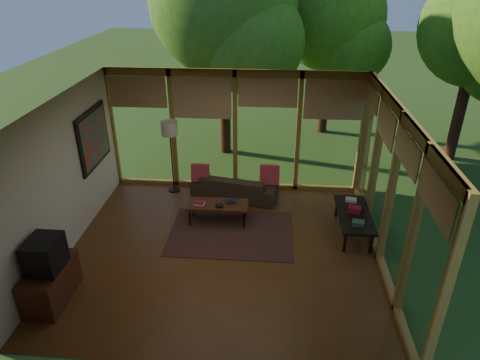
# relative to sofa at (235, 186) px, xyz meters

# --- Properties ---
(floor) EXTENTS (5.50, 5.50, 0.00)m
(floor) POSITION_rel_sofa_xyz_m (-0.04, -2.00, -0.27)
(floor) COLOR brown
(floor) RESTS_ON ground
(ceiling) EXTENTS (5.50, 5.50, 0.00)m
(ceiling) POSITION_rel_sofa_xyz_m (-0.04, -2.00, 2.43)
(ceiling) COLOR silver
(ceiling) RESTS_ON ground
(wall_left) EXTENTS (0.04, 5.00, 2.70)m
(wall_left) POSITION_rel_sofa_xyz_m (-2.79, -2.00, 1.08)
(wall_left) COLOR silver
(wall_left) RESTS_ON ground
(wall_front) EXTENTS (5.50, 0.04, 2.70)m
(wall_front) POSITION_rel_sofa_xyz_m (-0.04, -4.50, 1.08)
(wall_front) COLOR silver
(wall_front) RESTS_ON ground
(window_wall_back) EXTENTS (5.50, 0.12, 2.70)m
(window_wall_back) POSITION_rel_sofa_xyz_m (-0.04, 0.50, 1.08)
(window_wall_back) COLOR olive
(window_wall_back) RESTS_ON ground
(window_wall_right) EXTENTS (0.12, 5.00, 2.70)m
(window_wall_right) POSITION_rel_sofa_xyz_m (2.71, -2.00, 1.08)
(window_wall_right) COLOR olive
(window_wall_right) RESTS_ON ground
(tree_nw) EXTENTS (3.53, 3.53, 5.56)m
(tree_nw) POSITION_rel_sofa_xyz_m (-0.48, 2.58, 3.52)
(tree_nw) COLOR #3B2115
(tree_nw) RESTS_ON ground
(tree_ne) EXTENTS (2.93, 2.93, 4.76)m
(tree_ne) POSITION_rel_sofa_xyz_m (2.29, 4.40, 3.01)
(tree_ne) COLOR #3B2115
(tree_ne) RESTS_ON ground
(tree_far) EXTENTS (2.74, 2.74, 4.65)m
(tree_far) POSITION_rel_sofa_xyz_m (5.48, 2.55, 3.00)
(tree_far) COLOR #3B2115
(tree_far) RESTS_ON ground
(rug) EXTENTS (2.35, 1.66, 0.01)m
(rug) POSITION_rel_sofa_xyz_m (0.05, -1.43, -0.26)
(rug) COLOR brown
(rug) RESTS_ON floor
(sofa) EXTENTS (1.94, 1.05, 0.54)m
(sofa) POSITION_rel_sofa_xyz_m (0.00, 0.00, 0.00)
(sofa) COLOR #3D301E
(sofa) RESTS_ON floor
(pillow_left) EXTENTS (0.39, 0.21, 0.41)m
(pillow_left) POSITION_rel_sofa_xyz_m (-0.75, -0.05, 0.31)
(pillow_left) COLOR maroon
(pillow_left) RESTS_ON sofa
(pillow_right) EXTENTS (0.42, 0.22, 0.44)m
(pillow_right) POSITION_rel_sofa_xyz_m (0.75, -0.05, 0.32)
(pillow_right) COLOR maroon
(pillow_right) RESTS_ON sofa
(ct_book_lower) EXTENTS (0.21, 0.17, 0.03)m
(ct_book_lower) POSITION_rel_sofa_xyz_m (-0.60, -1.11, 0.17)
(ct_book_lower) COLOR beige
(ct_book_lower) RESTS_ON coffee_table
(ct_book_upper) EXTENTS (0.19, 0.15, 0.03)m
(ct_book_upper) POSITION_rel_sofa_xyz_m (-0.60, -1.11, 0.20)
(ct_book_upper) COLOR maroon
(ct_book_upper) RESTS_ON coffee_table
(ct_book_side) EXTENTS (0.23, 0.20, 0.03)m
(ct_book_side) POSITION_rel_sofa_xyz_m (0.00, -0.98, 0.17)
(ct_book_side) COLOR black
(ct_book_side) RESTS_ON coffee_table
(ct_bowl) EXTENTS (0.16, 0.16, 0.07)m
(ct_bowl) POSITION_rel_sofa_xyz_m (-0.20, -1.16, 0.19)
(ct_bowl) COLOR black
(ct_bowl) RESTS_ON coffee_table
(media_cabinet) EXTENTS (0.50, 1.00, 0.60)m
(media_cabinet) POSITION_rel_sofa_xyz_m (-2.51, -3.43, 0.03)
(media_cabinet) COLOR #4E2515
(media_cabinet) RESTS_ON floor
(television) EXTENTS (0.45, 0.55, 0.50)m
(television) POSITION_rel_sofa_xyz_m (-2.49, -3.43, 0.58)
(television) COLOR black
(television) RESTS_ON media_cabinet
(console_book_a) EXTENTS (0.24, 0.19, 0.08)m
(console_book_a) POSITION_rel_sofa_xyz_m (2.36, -1.66, 0.23)
(console_book_a) COLOR #355E4C
(console_book_a) RESTS_ON side_console
(console_book_b) EXTENTS (0.27, 0.24, 0.10)m
(console_book_b) POSITION_rel_sofa_xyz_m (2.36, -1.21, 0.24)
(console_book_b) COLOR maroon
(console_book_b) RESTS_ON side_console
(console_book_c) EXTENTS (0.23, 0.18, 0.06)m
(console_book_c) POSITION_rel_sofa_xyz_m (2.36, -0.81, 0.22)
(console_book_c) COLOR beige
(console_book_c) RESTS_ON side_console
(floor_lamp) EXTENTS (0.36, 0.36, 1.65)m
(floor_lamp) POSITION_rel_sofa_xyz_m (-1.41, 0.19, 1.14)
(floor_lamp) COLOR black
(floor_lamp) RESTS_ON floor
(coffee_table) EXTENTS (1.20, 0.50, 0.43)m
(coffee_table) POSITION_rel_sofa_xyz_m (-0.25, -1.06, 0.12)
(coffee_table) COLOR #4E2515
(coffee_table) RESTS_ON floor
(side_console) EXTENTS (0.60, 1.40, 0.46)m
(side_console) POSITION_rel_sofa_xyz_m (2.36, -1.26, 0.14)
(side_console) COLOR black
(side_console) RESTS_ON floor
(wall_painting) EXTENTS (0.06, 1.35, 1.15)m
(wall_painting) POSITION_rel_sofa_xyz_m (-2.75, -0.60, 1.28)
(wall_painting) COLOR black
(wall_painting) RESTS_ON wall_left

